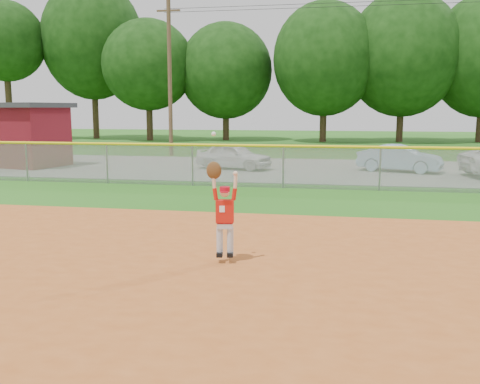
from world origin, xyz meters
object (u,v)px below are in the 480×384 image
object	(u,v)px
car_white_a	(234,156)
utility_shed	(23,134)
car_blue	(400,158)
ballplayer	(223,210)

from	to	relation	value
car_white_a	utility_shed	bearing A→B (deg)	109.51
car_white_a	utility_shed	xyz separation A→B (m)	(-10.31, -0.58, 0.94)
car_blue	utility_shed	bearing A→B (deg)	111.46
utility_shed	ballplayer	xyz separation A→B (m)	(13.07, -14.38, -0.56)
car_blue	utility_shed	size ratio (longest dim) A/B	0.77
utility_shed	ballplayer	bearing A→B (deg)	-47.72
car_white_a	ballplayer	distance (m)	15.22
car_white_a	ballplayer	world-z (taller)	ballplayer
car_white_a	utility_shed	distance (m)	10.37
car_blue	ballplayer	size ratio (longest dim) A/B	1.60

